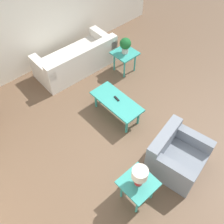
{
  "coord_description": "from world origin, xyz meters",
  "views": [
    {
      "loc": [
        -2.22,
        2.49,
        4.45
      ],
      "look_at": [
        0.23,
        0.26,
        0.55
      ],
      "focal_mm": 42.0,
      "sensor_mm": 36.0,
      "label": 1
    }
  ],
  "objects": [
    {
      "name": "potted_plant",
      "position": [
        1.42,
        -1.25,
        0.78
      ],
      "size": [
        0.27,
        0.27,
        0.4
      ],
      "color": "#B2ADA3",
      "rests_on": "side_table_plant"
    },
    {
      "name": "sofa",
      "position": [
        2.25,
        -0.38,
        0.29
      ],
      "size": [
        0.96,
        2.04,
        0.75
      ],
      "rotation": [
        0.0,
        0.0,
        1.54
      ],
      "color": "silver",
      "rests_on": "ground_plane"
    },
    {
      "name": "side_table_lamp",
      "position": [
        -1.14,
        0.94,
        0.47
      ],
      "size": [
        0.54,
        0.54,
        0.55
      ],
      "color": "teal",
      "rests_on": "ground_plane"
    },
    {
      "name": "remote_control",
      "position": [
        0.5,
        -0.12,
        0.45
      ],
      "size": [
        0.16,
        0.06,
        0.02
      ],
      "color": "black",
      "rests_on": "coffee_table"
    },
    {
      "name": "wall_right",
      "position": [
        3.06,
        0.0,
        1.35
      ],
      "size": [
        0.12,
        7.2,
        2.7
      ],
      "color": "silver",
      "rests_on": "ground_plane"
    },
    {
      "name": "side_table_plant",
      "position": [
        1.42,
        -1.25,
        0.47
      ],
      "size": [
        0.54,
        0.54,
        0.55
      ],
      "color": "teal",
      "rests_on": "ground_plane"
    },
    {
      "name": "armchair",
      "position": [
        -1.17,
        -0.03,
        0.3
      ],
      "size": [
        1.04,
        1.09,
        0.77
      ],
      "rotation": [
        0.0,
        0.0,
        -1.38
      ],
      "color": "slate",
      "rests_on": "ground_plane"
    },
    {
      "name": "coffee_table",
      "position": [
        0.46,
        -0.08,
        0.39
      ],
      "size": [
        1.16,
        0.52,
        0.44
      ],
      "color": "teal",
      "rests_on": "ground_plane"
    },
    {
      "name": "ground_plane",
      "position": [
        0.0,
        0.0,
        0.0
      ],
      "size": [
        14.0,
        14.0,
        0.0
      ],
      "primitive_type": "plane",
      "color": "brown"
    },
    {
      "name": "table_lamp",
      "position": [
        -1.14,
        0.94,
        0.81
      ],
      "size": [
        0.25,
        0.25,
        0.4
      ],
      "color": "red",
      "rests_on": "side_table_lamp"
    }
  ]
}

